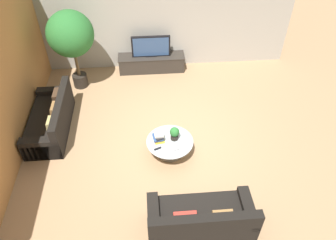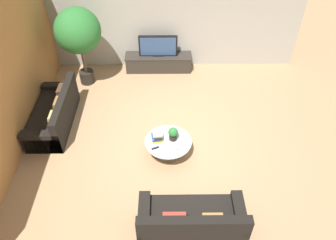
{
  "view_description": "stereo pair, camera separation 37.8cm",
  "coord_description": "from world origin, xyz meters",
  "px_view_note": "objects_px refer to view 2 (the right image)",
  "views": [
    {
      "loc": [
        -0.43,
        -5.19,
        5.42
      ],
      "look_at": [
        0.0,
        0.11,
        0.55
      ],
      "focal_mm": 35.0,
      "sensor_mm": 36.0,
      "label": 1
    },
    {
      "loc": [
        -0.05,
        -5.2,
        5.42
      ],
      "look_at": [
        0.0,
        0.11,
        0.55
      ],
      "focal_mm": 35.0,
      "sensor_mm": 36.0,
      "label": 2
    }
  ],
  "objects_px": {
    "media_console": "(158,62)",
    "couch_by_wall": "(55,115)",
    "coffee_table": "(168,145)",
    "potted_plant_tabletop": "(173,134)",
    "couch_near_entry": "(192,222)",
    "television": "(158,46)",
    "potted_palm_tall": "(78,32)"
  },
  "relations": [
    {
      "from": "couch_near_entry",
      "to": "television",
      "type": "bearing_deg",
      "value": -82.96
    },
    {
      "from": "television",
      "to": "potted_palm_tall",
      "type": "height_order",
      "value": "potted_palm_tall"
    },
    {
      "from": "television",
      "to": "potted_plant_tabletop",
      "type": "bearing_deg",
      "value": -83.77
    },
    {
      "from": "couch_near_entry",
      "to": "potted_palm_tall",
      "type": "distance_m",
      "value": 5.39
    },
    {
      "from": "media_console",
      "to": "coffee_table",
      "type": "xyz_separation_m",
      "value": [
        0.25,
        -3.31,
        0.02
      ]
    },
    {
      "from": "coffee_table",
      "to": "potted_plant_tabletop",
      "type": "height_order",
      "value": "potted_plant_tabletop"
    },
    {
      "from": "potted_palm_tall",
      "to": "couch_by_wall",
      "type": "bearing_deg",
      "value": -104.78
    },
    {
      "from": "media_console",
      "to": "potted_plant_tabletop",
      "type": "xyz_separation_m",
      "value": [
        0.35,
        -3.25,
        0.3
      ]
    },
    {
      "from": "couch_by_wall",
      "to": "potted_palm_tall",
      "type": "relative_size",
      "value": 0.91
    },
    {
      "from": "television",
      "to": "potted_palm_tall",
      "type": "relative_size",
      "value": 0.5
    },
    {
      "from": "couch_by_wall",
      "to": "potted_palm_tall",
      "type": "height_order",
      "value": "potted_palm_tall"
    },
    {
      "from": "media_console",
      "to": "potted_palm_tall",
      "type": "xyz_separation_m",
      "value": [
        -1.98,
        -0.61,
        1.27
      ]
    },
    {
      "from": "media_console",
      "to": "couch_by_wall",
      "type": "distance_m",
      "value": 3.36
    },
    {
      "from": "media_console",
      "to": "couch_near_entry",
      "type": "relative_size",
      "value": 1.03
    },
    {
      "from": "media_console",
      "to": "potted_plant_tabletop",
      "type": "relative_size",
      "value": 6.15
    },
    {
      "from": "coffee_table",
      "to": "potted_plant_tabletop",
      "type": "relative_size",
      "value": 3.25
    },
    {
      "from": "coffee_table",
      "to": "couch_near_entry",
      "type": "height_order",
      "value": "couch_near_entry"
    },
    {
      "from": "television",
      "to": "couch_near_entry",
      "type": "xyz_separation_m",
      "value": [
        0.64,
        -5.15,
        -0.49
      ]
    },
    {
      "from": "media_console",
      "to": "television",
      "type": "height_order",
      "value": "television"
    },
    {
      "from": "potted_palm_tall",
      "to": "potted_plant_tabletop",
      "type": "xyz_separation_m",
      "value": [
        2.33,
        -2.64,
        -0.97
      ]
    },
    {
      "from": "coffee_table",
      "to": "potted_palm_tall",
      "type": "distance_m",
      "value": 3.72
    },
    {
      "from": "potted_palm_tall",
      "to": "potted_plant_tabletop",
      "type": "height_order",
      "value": "potted_palm_tall"
    },
    {
      "from": "television",
      "to": "media_console",
      "type": "bearing_deg",
      "value": 90.0
    },
    {
      "from": "potted_palm_tall",
      "to": "couch_near_entry",
      "type": "bearing_deg",
      "value": -60.08
    },
    {
      "from": "potted_plant_tabletop",
      "to": "television",
      "type": "bearing_deg",
      "value": 96.23
    },
    {
      "from": "coffee_table",
      "to": "television",
      "type": "bearing_deg",
      "value": 94.33
    },
    {
      "from": "television",
      "to": "couch_by_wall",
      "type": "height_order",
      "value": "television"
    },
    {
      "from": "television",
      "to": "potted_palm_tall",
      "type": "distance_m",
      "value": 2.2
    },
    {
      "from": "potted_plant_tabletop",
      "to": "potted_palm_tall",
      "type": "bearing_deg",
      "value": 131.51
    },
    {
      "from": "couch_by_wall",
      "to": "potted_palm_tall",
      "type": "distance_m",
      "value": 2.15
    },
    {
      "from": "coffee_table",
      "to": "couch_by_wall",
      "type": "bearing_deg",
      "value": 159.76
    },
    {
      "from": "coffee_table",
      "to": "potted_palm_tall",
      "type": "height_order",
      "value": "potted_palm_tall"
    }
  ]
}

